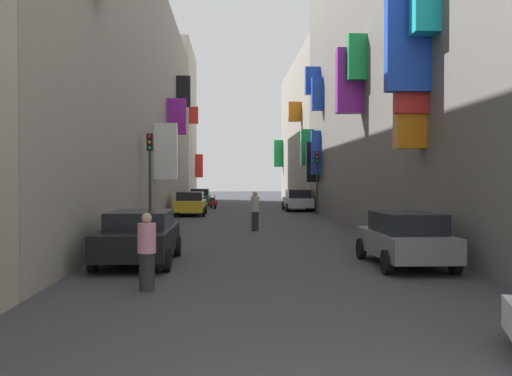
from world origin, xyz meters
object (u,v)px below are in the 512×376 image
Objects in this scene: parked_car_grey at (405,238)px; parked_car_black at (140,236)px; parked_car_yellow at (190,203)px; traffic_light_near_corner at (150,165)px; scooter_red at (213,203)px; parked_car_silver at (298,200)px; scooter_black at (288,201)px; traffic_light_far_corner at (317,171)px; parked_car_green at (200,197)px; pedestrian_crossing at (147,252)px; scooter_silver at (201,198)px; pedestrian_near_left at (255,211)px.

parked_car_black is at bearing 173.32° from parked_car_grey.
traffic_light_near_corner is (-0.94, -11.05, 2.15)m from parked_car_yellow.
parked_car_yellow is 2.10× the size of scooter_red.
traffic_light_near_corner is (-8.48, -15.62, 2.13)m from parked_car_silver.
scooter_black is 0.43× the size of traffic_light_far_corner.
scooter_black is (-0.06, 6.12, -0.34)m from parked_car_silver.
parked_car_silver is at bearing -89.40° from scooter_black.
parked_car_grey is (7.16, -0.84, -0.01)m from parked_car_black.
parked_car_black is 1.00× the size of parked_car_green.
parked_car_yellow is 0.99× the size of traffic_light_far_corner.
pedestrian_crossing is at bearing -90.71° from scooter_red.
parked_car_black is at bearing -112.02° from traffic_light_far_corner.
scooter_black is 10.62m from traffic_light_far_corner.
traffic_light_far_corner is (0.80, -10.31, 2.38)m from scooter_black.
scooter_black is at bearing 90.60° from parked_car_silver.
pedestrian_crossing is at bearing -100.95° from scooter_black.
parked_car_black is 1.00× the size of parked_car_silver.
parked_car_yellow is at bearing 92.02° from pedestrian_crossing.
parked_car_silver is 2.30× the size of scooter_silver.
parked_car_yellow is 13.05m from scooter_black.
scooter_silver and scooter_red have the same top height.
scooter_silver is at bearing 97.74° from pedestrian_near_left.
parked_car_black is 1.02× the size of parked_car_yellow.
parked_car_yellow is 11.32m from pedestrian_near_left.
parked_car_black is 3.80m from pedestrian_crossing.
parked_car_green is 0.98× the size of traffic_light_near_corner.
scooter_silver is at bearing 100.81° from parked_car_grey.
parked_car_black reaches higher than scooter_red.
parked_car_yellow is 11.29m from traffic_light_near_corner.
scooter_black is at bearing 55.03° from parked_car_yellow.
parked_car_yellow is 2.31× the size of pedestrian_near_left.
traffic_light_far_corner reaches higher than parked_car_grey.
pedestrian_near_left reaches higher than scooter_red.
parked_car_grey is (7.35, -34.28, -0.01)m from parked_car_green.
scooter_red is (1.34, -5.61, -0.30)m from parked_car_green.
scooter_black is 23.44m from traffic_light_near_corner.
parked_car_green is 35.05m from parked_car_grey.
traffic_light_near_corner is at bearing -91.93° from parked_car_green.
pedestrian_near_left is at bearing -70.97° from parked_car_yellow.
parked_car_green is 24.52m from pedestrian_near_left.
parked_car_grey is 7.01m from pedestrian_crossing.
traffic_light_far_corner is (8.39, -13.14, 2.07)m from parked_car_green.
parked_car_black is at bearing -89.69° from parked_car_green.
parked_car_green is 2.16× the size of scooter_red.
pedestrian_crossing is 0.91× the size of pedestrian_near_left.
parked_car_black is at bearing -106.97° from parked_car_silver.
parked_car_black is at bearing 101.64° from pedestrian_crossing.
parked_car_green is 15.73m from traffic_light_far_corner.
pedestrian_near_left is (3.69, -10.70, 0.11)m from parked_car_yellow.
scooter_silver is 1.02× the size of scooter_black.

